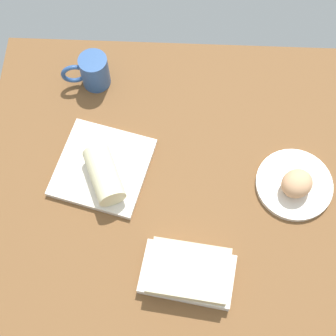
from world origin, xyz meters
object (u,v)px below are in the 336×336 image
Objects in this scene: round_plate at (294,185)px; sauce_cup at (97,147)px; coffee_mug at (93,71)px; square_plate at (103,167)px; breakfast_wrap at (104,175)px; scone_pastry at (297,184)px; book_stack at (188,273)px.

round_plate is 50.25cm from sauce_cup.
sauce_cup is 0.39× the size of coffee_mug.
round_plate is 48.20cm from square_plate.
breakfast_wrap reaches higher than round_plate.
scone_pastry is 60.44cm from coffee_mug.
round_plate is at bearing 171.48° from sauce_cup.
book_stack is at bearing 117.06° from coffee_mug.
scone_pastry is at bearing 156.69° from breakfast_wrap.
scone_pastry is at bearing 175.21° from square_plate.
breakfast_wrap is (-1.22, 3.79, 4.18)cm from square_plate.
round_plate is at bearing 158.29° from breakfast_wrap.
square_plate is at bearing -95.18° from breakfast_wrap.
round_plate is 60.18cm from coffee_mug.
book_stack is (25.67, 22.35, -1.61)cm from scone_pastry.
book_stack is at bearing 109.85° from breakfast_wrap.
book_stack is 58.88cm from coffee_mug.
sauce_cup is at bearing -8.52° from round_plate.
book_stack is (25.93, 23.67, 2.18)cm from round_plate.
scone_pastry is (0.26, 1.31, 3.79)cm from round_plate.
breakfast_wrap is 30.39cm from coffee_mug.
sauce_cup is at bearing -52.67° from book_stack.
square_plate is at bearing -49.91° from book_stack.
book_stack is (-23.72, 31.10, -0.07)cm from sauce_cup.
square_plate is 5.42cm from sauce_cup.
breakfast_wrap is (46.90, 1.10, 4.28)cm from round_plate.
breakfast_wrap is at bearing 107.86° from sauce_cup.
scone_pastry is 0.62× the size of coffee_mug.
round_plate is at bearing 151.40° from coffee_mug.
scone_pastry reaches higher than round_plate.
round_plate is at bearing -101.29° from scone_pastry.
book_stack is at bearing 130.09° from square_plate.
coffee_mug is (3.05, -21.30, 2.07)cm from sauce_cup.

